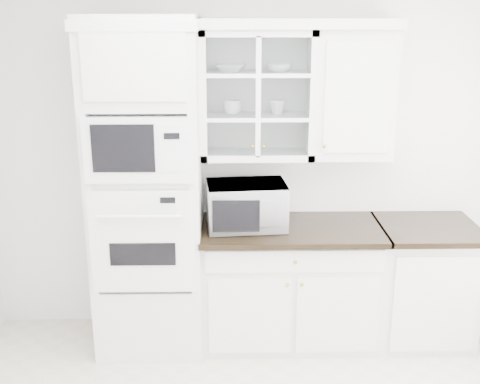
{
  "coord_description": "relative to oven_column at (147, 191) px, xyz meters",
  "views": [
    {
      "loc": [
        -0.16,
        -2.65,
        2.45
      ],
      "look_at": [
        -0.1,
        1.05,
        1.3
      ],
      "focal_mm": 45.0,
      "sensor_mm": 36.0,
      "label": 1
    }
  ],
  "objects": [
    {
      "name": "room_shell",
      "position": [
        0.75,
        -0.99,
        0.58
      ],
      "size": [
        4.0,
        3.5,
        2.7
      ],
      "color": "white",
      "rests_on": "ground"
    },
    {
      "name": "oven_column",
      "position": [
        0.0,
        0.0,
        0.0
      ],
      "size": [
        0.76,
        0.68,
        2.4
      ],
      "color": "white",
      "rests_on": "ground"
    },
    {
      "name": "base_cabinet_run",
      "position": [
        1.03,
        0.03,
        -0.74
      ],
      "size": [
        1.32,
        0.67,
        0.92
      ],
      "color": "white",
      "rests_on": "ground"
    },
    {
      "name": "extra_base_cabinet",
      "position": [
        2.03,
        0.03,
        -0.74
      ],
      "size": [
        0.72,
        0.67,
        0.92
      ],
      "color": "white",
      "rests_on": "ground"
    },
    {
      "name": "upper_cabinet_glass",
      "position": [
        0.78,
        0.17,
        0.65
      ],
      "size": [
        0.8,
        0.33,
        0.9
      ],
      "color": "white",
      "rests_on": "room_shell"
    },
    {
      "name": "upper_cabinet_solid",
      "position": [
        1.46,
        0.17,
        0.65
      ],
      "size": [
        0.55,
        0.33,
        0.9
      ],
      "primitive_type": "cube",
      "color": "white",
      "rests_on": "room_shell"
    },
    {
      "name": "crown_molding",
      "position": [
        0.68,
        0.14,
        1.14
      ],
      "size": [
        2.14,
        0.38,
        0.07
      ],
      "primitive_type": "cube",
      "color": "white",
      "rests_on": "room_shell"
    },
    {
      "name": "countertop_microwave",
      "position": [
        0.7,
        0.03,
        -0.12
      ],
      "size": [
        0.6,
        0.51,
        0.32
      ],
      "primitive_type": "imported",
      "rotation": [
        0.0,
        0.0,
        3.23
      ],
      "color": "white",
      "rests_on": "base_cabinet_run"
    },
    {
      "name": "bowl_a",
      "position": [
        0.6,
        0.18,
        0.84
      ],
      "size": [
        0.25,
        0.25,
        0.05
      ],
      "primitive_type": "imported",
      "rotation": [
        0.0,
        0.0,
        -0.2
      ],
      "color": "white",
      "rests_on": "upper_cabinet_glass"
    },
    {
      "name": "bowl_b",
      "position": [
        0.93,
        0.16,
        0.84
      ],
      "size": [
        0.18,
        0.18,
        0.06
      ],
      "primitive_type": "imported",
      "rotation": [
        0.0,
        0.0,
        0.03
      ],
      "color": "white",
      "rests_on": "upper_cabinet_glass"
    },
    {
      "name": "cup_a",
      "position": [
        0.61,
        0.16,
        0.56
      ],
      "size": [
        0.16,
        0.16,
        0.1
      ],
      "primitive_type": "imported",
      "rotation": [
        0.0,
        0.0,
        0.22
      ],
      "color": "white",
      "rests_on": "upper_cabinet_glass"
    },
    {
      "name": "cup_b",
      "position": [
        0.92,
        0.18,
        0.56
      ],
      "size": [
        0.14,
        0.14,
        0.1
      ],
      "primitive_type": "imported",
      "rotation": [
        0.0,
        0.0,
        -0.34
      ],
      "color": "white",
      "rests_on": "upper_cabinet_glass"
    }
  ]
}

